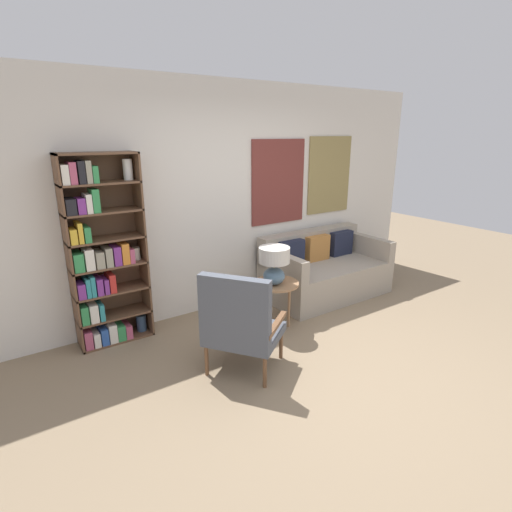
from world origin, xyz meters
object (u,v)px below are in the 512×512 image
(couch, at_px, (323,271))
(table_lamp, at_px, (274,263))
(armchair, at_px, (240,322))
(bookshelf, at_px, (101,258))
(side_table, at_px, (276,288))

(couch, bearing_deg, table_lamp, -158.17)
(armchair, bearing_deg, table_lamp, 34.57)
(couch, xyz_separation_m, table_lamp, (-1.19, -0.48, 0.46))
(bookshelf, distance_m, armchair, 1.57)
(bookshelf, height_order, table_lamp, bookshelf)
(bookshelf, height_order, armchair, bookshelf)
(armchair, bearing_deg, couch, 27.18)
(bookshelf, relative_size, armchair, 1.99)
(bookshelf, relative_size, side_table, 3.60)
(armchair, distance_m, couch, 2.20)
(armchair, height_order, side_table, armchair)
(armchair, height_order, couch, armchair)
(bookshelf, relative_size, table_lamp, 4.65)
(bookshelf, height_order, couch, bookshelf)
(couch, bearing_deg, bookshelf, 174.19)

